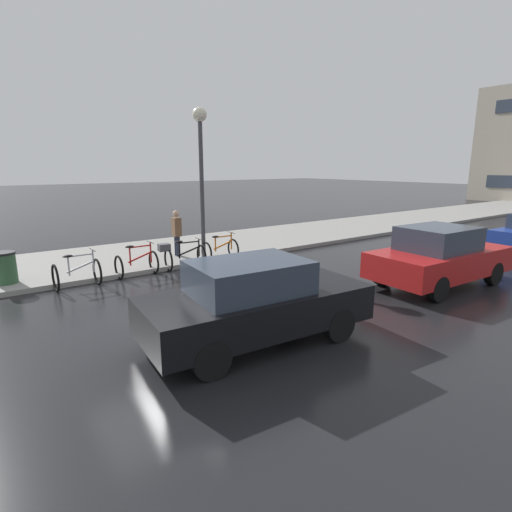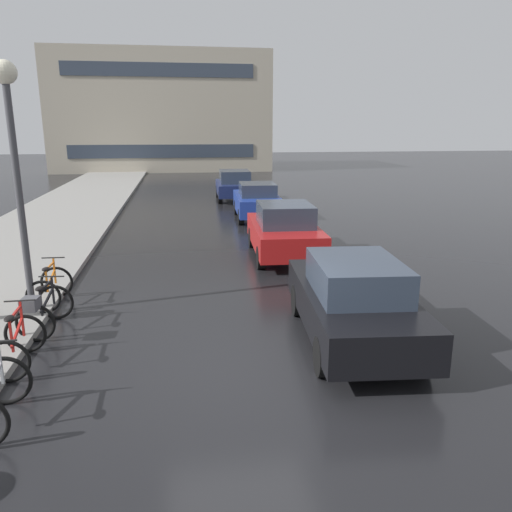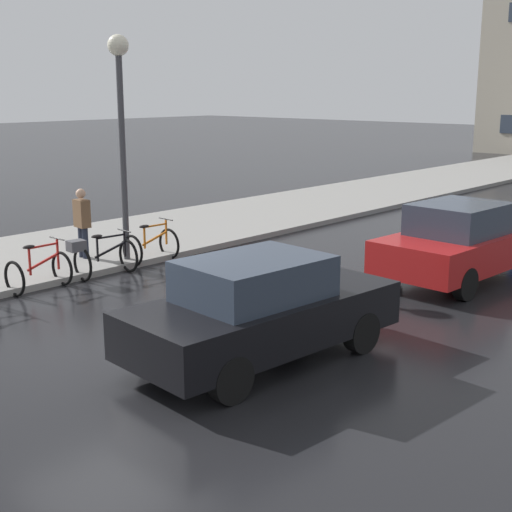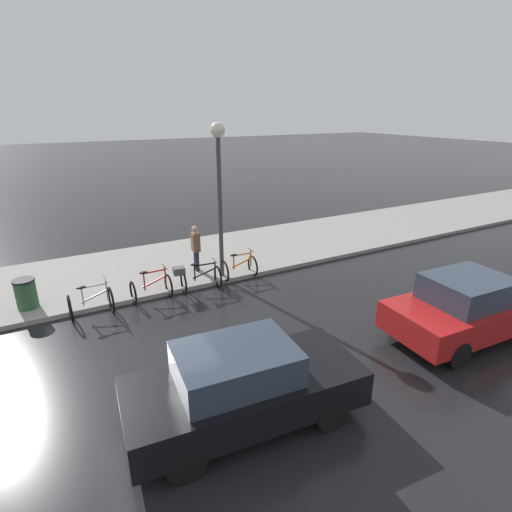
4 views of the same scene
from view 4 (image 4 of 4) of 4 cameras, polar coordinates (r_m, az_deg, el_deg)
ground_plane at (r=9.33m, az=-15.05°, el=-16.04°), size 140.00×140.00×0.00m
sidewalk_kerb at (r=18.43m, az=11.25°, el=3.04°), size 4.80×60.00×0.14m
bicycle_nearest at (r=11.94m, az=-22.50°, el=-6.18°), size 0.77×1.14×1.02m
bicycle_second at (r=12.35m, az=-14.73°, el=-4.40°), size 0.74×1.15×1.01m
bicycle_third at (r=12.60m, az=-8.55°, el=-2.96°), size 0.84×1.47×0.95m
bicycle_farthest at (r=13.42m, az=-2.46°, el=-1.67°), size 0.77×1.13×0.98m
car_black at (r=7.47m, az=-1.86°, el=-17.96°), size 2.13×4.38×1.58m
car_red at (r=11.25m, az=27.97°, el=-6.46°), size 2.08×4.29×1.64m
pedestrian at (r=13.77m, az=-8.59°, el=1.25°), size 0.42×0.28×1.73m
streetlamp at (r=12.61m, az=-5.32°, el=11.94°), size 0.46×0.46×5.05m
trash_bin at (r=12.93m, az=-29.96°, el=-4.94°), size 0.58×0.58×0.99m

